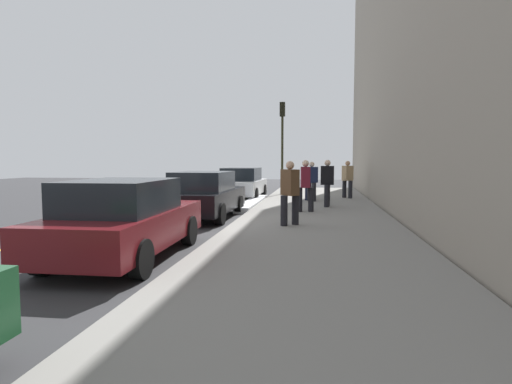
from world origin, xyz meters
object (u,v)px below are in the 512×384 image
at_px(pedestrian_brown_coat, 290,191).
at_px(traffic_light_pole, 282,133).
at_px(parked_car_white, 242,183).
at_px(pedestrian_black_coat, 327,182).
at_px(parked_car_black, 204,195).
at_px(parked_car_maroon, 125,219).
at_px(rolling_suitcase, 308,193).
at_px(pedestrian_navy_coat, 312,180).
at_px(pedestrian_tan_coat, 347,178).
at_px(pedestrian_burgundy_coat, 305,184).

relative_size(pedestrian_brown_coat, traffic_light_pole, 0.37).
height_order(parked_car_white, pedestrian_black_coat, pedestrian_black_coat).
bearing_deg(parked_car_white, parked_car_black, 179.89).
relative_size(parked_car_maroon, pedestrian_brown_coat, 2.54).
height_order(parked_car_black, traffic_light_pole, traffic_light_pole).
distance_m(parked_car_black, parked_car_white, 6.62).
height_order(pedestrian_brown_coat, rolling_suitcase, pedestrian_brown_coat).
bearing_deg(parked_car_white, parked_car_maroon, 179.83).
bearing_deg(parked_car_black, pedestrian_navy_coat, -35.79).
xyz_separation_m(pedestrian_black_coat, pedestrian_tan_coat, (3.67, -0.99, -0.02)).
height_order(parked_car_maroon, pedestrian_tan_coat, pedestrian_tan_coat).
height_order(parked_car_maroon, rolling_suitcase, parked_car_maroon).
xyz_separation_m(pedestrian_brown_coat, pedestrian_burgundy_coat, (2.96, -0.32, 0.01)).
xyz_separation_m(parked_car_white, pedestrian_navy_coat, (-1.96, -3.34, 0.28)).
relative_size(traffic_light_pole, rolling_suitcase, 4.68).
distance_m(pedestrian_brown_coat, pedestrian_burgundy_coat, 2.97).
bearing_deg(pedestrian_navy_coat, traffic_light_pole, 24.52).
xyz_separation_m(pedestrian_brown_coat, rolling_suitcase, (7.07, -0.31, -0.59)).
distance_m(parked_car_maroon, rolling_suitcase, 11.08).
bearing_deg(pedestrian_navy_coat, pedestrian_tan_coat, -43.72).
xyz_separation_m(parked_car_black, rolling_suitcase, (5.13, -3.18, -0.29)).
distance_m(parked_car_black, pedestrian_black_coat, 4.78).
xyz_separation_m(parked_car_maroon, parked_car_black, (5.48, -0.02, -0.00)).
height_order(parked_car_black, rolling_suitcase, parked_car_black).
distance_m(pedestrian_burgundy_coat, rolling_suitcase, 4.15).
bearing_deg(parked_car_black, pedestrian_burgundy_coat, -72.36).
height_order(parked_car_maroon, pedestrian_brown_coat, pedestrian_brown_coat).
xyz_separation_m(pedestrian_black_coat, rolling_suitcase, (2.46, 0.78, -0.61)).
distance_m(parked_car_maroon, parked_car_white, 12.09).
bearing_deg(parked_car_maroon, traffic_light_pole, -7.76).
xyz_separation_m(parked_car_maroon, pedestrian_navy_coat, (10.13, -3.38, 0.28)).
height_order(pedestrian_navy_coat, traffic_light_pole, traffic_light_pole).
height_order(parked_car_maroon, pedestrian_navy_coat, pedestrian_navy_coat).
height_order(parked_car_black, parked_car_white, same).
height_order(pedestrian_tan_coat, pedestrian_brown_coat, pedestrian_brown_coat).
xyz_separation_m(pedestrian_tan_coat, traffic_light_pole, (1.70, 3.14, 2.21)).
bearing_deg(pedestrian_tan_coat, rolling_suitcase, 124.14).
xyz_separation_m(pedestrian_tan_coat, pedestrian_brown_coat, (-8.27, 2.08, 0.01)).
xyz_separation_m(pedestrian_navy_coat, traffic_light_pole, (3.37, 1.54, 2.22)).
height_order(pedestrian_black_coat, pedestrian_tan_coat, pedestrian_black_coat).
bearing_deg(parked_car_maroon, pedestrian_tan_coat, -22.86).
bearing_deg(parked_car_maroon, parked_car_black, -0.24).
bearing_deg(parked_car_black, parked_car_maroon, 179.76).
distance_m(pedestrian_navy_coat, pedestrian_black_coat, 2.08).
xyz_separation_m(parked_car_black, pedestrian_brown_coat, (-1.94, -2.88, 0.30)).
relative_size(parked_car_maroon, pedestrian_burgundy_coat, 2.50).
bearing_deg(pedestrian_burgundy_coat, parked_car_maroon, 153.62).
bearing_deg(pedestrian_brown_coat, pedestrian_burgundy_coat, -6.19).
bearing_deg(pedestrian_burgundy_coat, pedestrian_brown_coat, 173.81).
height_order(parked_car_black, pedestrian_black_coat, pedestrian_black_coat).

